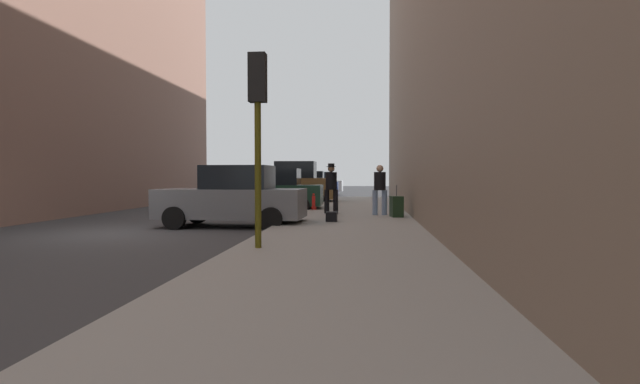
% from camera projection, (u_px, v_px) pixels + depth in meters
% --- Properties ---
extents(ground_plane, '(120.00, 120.00, 0.00)m').
position_uv_depth(ground_plane, '(112.00, 234.00, 12.83)').
color(ground_plane, '#38383A').
extents(sidewalk, '(4.00, 40.00, 0.15)m').
position_uv_depth(sidewalk, '(345.00, 233.00, 12.28)').
color(sidewalk, gray).
rests_on(sidewalk, ground_plane).
extents(parked_gray_coupe, '(4.24, 2.14, 1.79)m').
position_uv_depth(parked_gray_coupe, '(233.00, 198.00, 14.53)').
color(parked_gray_coupe, slate).
rests_on(parked_gray_coupe, ground_plane).
extents(parked_dark_green_sedan, '(4.23, 2.11, 1.79)m').
position_uv_depth(parked_dark_green_sedan, '(273.00, 191.00, 20.74)').
color(parked_dark_green_sedan, '#193828').
rests_on(parked_dark_green_sedan, ground_plane).
extents(parked_bronze_suv, '(4.60, 2.07, 2.25)m').
position_uv_depth(parked_bronze_suv, '(293.00, 184.00, 26.56)').
color(parked_bronze_suv, brown).
rests_on(parked_bronze_suv, ground_plane).
extents(parked_blue_sedan, '(4.24, 2.13, 1.79)m').
position_uv_depth(parked_blue_sedan, '(307.00, 185.00, 32.83)').
color(parked_blue_sedan, navy).
rests_on(parked_blue_sedan, ground_plane).
extents(parked_silver_sedan, '(4.23, 2.11, 1.79)m').
position_uv_depth(parked_silver_sedan, '(316.00, 184.00, 39.32)').
color(parked_silver_sedan, '#B7BABF').
rests_on(parked_silver_sedan, ground_plane).
extents(fire_hydrant, '(0.42, 0.22, 0.70)m').
position_uv_depth(fire_hydrant, '(314.00, 201.00, 19.79)').
color(fire_hydrant, red).
rests_on(fire_hydrant, sidewalk).
extents(traffic_light, '(0.32, 0.32, 3.60)m').
position_uv_depth(traffic_light, '(258.00, 107.00, 9.22)').
color(traffic_light, '#514C0F').
rests_on(traffic_light, sidewalk).
extents(pedestrian_in_jeans, '(0.50, 0.41, 1.71)m').
position_uv_depth(pedestrian_in_jeans, '(380.00, 187.00, 17.04)').
color(pedestrian_in_jeans, '#728CB2').
rests_on(pedestrian_in_jeans, sidewalk).
extents(pedestrian_with_fedora, '(0.52, 0.45, 1.78)m').
position_uv_depth(pedestrian_with_fedora, '(331.00, 186.00, 17.68)').
color(pedestrian_with_fedora, black).
rests_on(pedestrian_with_fedora, sidewalk).
extents(rolling_suitcase, '(0.44, 0.61, 1.04)m').
position_uv_depth(rolling_suitcase, '(396.00, 206.00, 16.24)').
color(rolling_suitcase, black).
rests_on(rolling_suitcase, sidewalk).
extents(duffel_bag, '(0.32, 0.44, 0.28)m').
position_uv_depth(duffel_bag, '(332.00, 217.00, 14.66)').
color(duffel_bag, black).
rests_on(duffel_bag, sidewalk).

